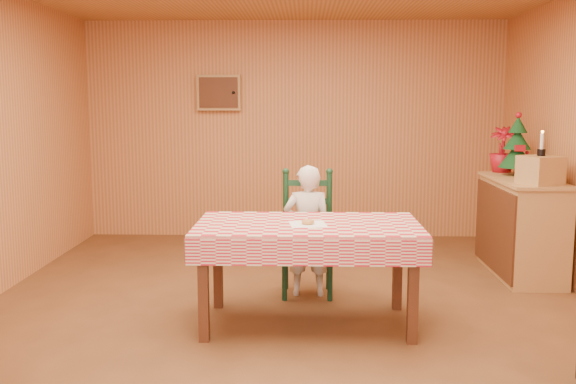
# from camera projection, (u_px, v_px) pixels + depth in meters

# --- Properties ---
(ground) EXTENTS (6.00, 6.00, 0.00)m
(ground) POSITION_uv_depth(u_px,v_px,m) (287.00, 317.00, 4.97)
(ground) COLOR brown
(ground) RESTS_ON ground
(cabin_walls) EXTENTS (5.10, 6.05, 2.65)m
(cabin_walls) POSITION_uv_depth(u_px,v_px,m) (289.00, 80.00, 5.24)
(cabin_walls) COLOR #C67C47
(cabin_walls) RESTS_ON ground
(dining_table) EXTENTS (1.66, 0.96, 0.77)m
(dining_table) POSITION_uv_depth(u_px,v_px,m) (308.00, 234.00, 4.72)
(dining_table) COLOR #532916
(dining_table) RESTS_ON ground
(ladder_chair) EXTENTS (0.44, 0.40, 1.08)m
(ladder_chair) POSITION_uv_depth(u_px,v_px,m) (307.00, 236.00, 5.53)
(ladder_chair) COLOR black
(ladder_chair) RESTS_ON ground
(seated_child) EXTENTS (0.41, 0.27, 1.12)m
(seated_child) POSITION_uv_depth(u_px,v_px,m) (307.00, 231.00, 5.46)
(seated_child) COLOR silver
(seated_child) RESTS_ON ground
(napkin) EXTENTS (0.29, 0.29, 0.00)m
(napkin) POSITION_uv_depth(u_px,v_px,m) (308.00, 224.00, 4.66)
(napkin) COLOR white
(napkin) RESTS_ON dining_table
(donut) EXTENTS (0.12, 0.12, 0.03)m
(donut) POSITION_uv_depth(u_px,v_px,m) (308.00, 222.00, 4.66)
(donut) COLOR #C18645
(donut) RESTS_ON napkin
(shelf_unit) EXTENTS (0.54, 1.24, 0.93)m
(shelf_unit) POSITION_uv_depth(u_px,v_px,m) (521.00, 227.00, 6.11)
(shelf_unit) COLOR tan
(shelf_unit) RESTS_ON ground
(crate) EXTENTS (0.39, 0.39, 0.25)m
(crate) POSITION_uv_depth(u_px,v_px,m) (540.00, 170.00, 5.63)
(crate) COLOR tan
(crate) RESTS_ON shelf_unit
(christmas_tree) EXTENTS (0.34, 0.34, 0.62)m
(christmas_tree) POSITION_uv_depth(u_px,v_px,m) (517.00, 147.00, 6.25)
(christmas_tree) COLOR #532916
(christmas_tree) RESTS_ON shelf_unit
(flower_arrangement) EXTENTS (0.34, 0.34, 0.47)m
(flower_arrangement) POSITION_uv_depth(u_px,v_px,m) (502.00, 149.00, 6.56)
(flower_arrangement) COLOR maroon
(flower_arrangement) RESTS_ON shelf_unit
(candle_set) EXTENTS (0.07, 0.07, 0.22)m
(candle_set) POSITION_uv_depth(u_px,v_px,m) (541.00, 149.00, 5.60)
(candle_set) COLOR black
(candle_set) RESTS_ON crate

